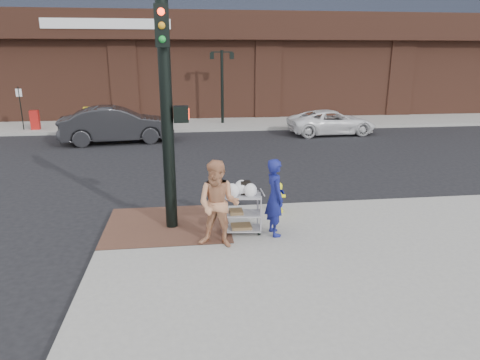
{
  "coord_description": "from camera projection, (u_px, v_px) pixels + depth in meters",
  "views": [
    {
      "loc": [
        -0.11,
        -8.39,
        3.92
      ],
      "look_at": [
        1.04,
        0.6,
        1.25
      ],
      "focal_mm": 32.0,
      "sensor_mm": 36.0,
      "label": 1
    }
  ],
  "objects": [
    {
      "name": "ground",
      "position": [
        195.0,
        246.0,
        9.1
      ],
      "size": [
        220.0,
        220.0,
        0.0
      ],
      "primitive_type": "plane",
      "color": "black",
      "rests_on": "ground"
    },
    {
      "name": "sidewalk_far",
      "position": [
        317.0,
        96.0,
        41.06
      ],
      "size": [
        65.0,
        36.0,
        0.15
      ],
      "primitive_type": "cube",
      "color": "gray",
      "rests_on": "ground"
    },
    {
      "name": "brick_curb_ramp",
      "position": [
        168.0,
        224.0,
        9.84
      ],
      "size": [
        2.8,
        2.4,
        0.01
      ],
      "primitive_type": "cube",
      "color": "#513226",
      "rests_on": "sidewalk_near"
    },
    {
      "name": "lamp_post",
      "position": [
        222.0,
        79.0,
        23.83
      ],
      "size": [
        1.32,
        0.22,
        4.0
      ],
      "color": "black",
      "rests_on": "sidewalk_far"
    },
    {
      "name": "parking_sign",
      "position": [
        21.0,
        108.0,
        21.99
      ],
      "size": [
        0.05,
        0.05,
        2.2
      ],
      "primitive_type": "cylinder",
      "color": "black",
      "rests_on": "sidewalk_far"
    },
    {
      "name": "traffic_signal_pole",
      "position": [
        168.0,
        108.0,
        8.98
      ],
      "size": [
        0.61,
        0.51,
        5.0
      ],
      "color": "black",
      "rests_on": "sidewalk_near"
    },
    {
      "name": "woman_blue",
      "position": [
        275.0,
        197.0,
        9.11
      ],
      "size": [
        0.48,
        0.66,
        1.68
      ],
      "primitive_type": "imported",
      "rotation": [
        0.0,
        0.0,
        1.71
      ],
      "color": "navy",
      "rests_on": "sidewalk_near"
    },
    {
      "name": "pedestrian_tan",
      "position": [
        218.0,
        204.0,
        8.51
      ],
      "size": [
        1.05,
        0.93,
        1.79
      ],
      "primitive_type": "imported",
      "rotation": [
        0.0,
        0.0,
        -0.34
      ],
      "color": "tan",
      "rests_on": "sidewalk_near"
    },
    {
      "name": "sedan_dark",
      "position": [
        117.0,
        125.0,
        19.58
      ],
      "size": [
        5.23,
        2.46,
        1.66
      ],
      "primitive_type": "imported",
      "rotation": [
        0.0,
        0.0,
        1.72
      ],
      "color": "#232326",
      "rests_on": "ground"
    },
    {
      "name": "minivan_white",
      "position": [
        332.0,
        122.0,
        21.69
      ],
      "size": [
        4.51,
        2.26,
        1.23
      ],
      "primitive_type": "imported",
      "rotation": [
        0.0,
        0.0,
        1.62
      ],
      "color": "white",
      "rests_on": "ground"
    },
    {
      "name": "utility_cart",
      "position": [
        241.0,
        210.0,
        9.26
      ],
      "size": [
        0.89,
        0.56,
        1.17
      ],
      "color": "#97979C",
      "rests_on": "sidewalk_near"
    },
    {
      "name": "fire_hydrant",
      "position": [
        278.0,
        197.0,
        10.54
      ],
      "size": [
        0.36,
        0.25,
        0.77
      ],
      "color": "yellow",
      "rests_on": "sidewalk_near"
    },
    {
      "name": "newsbox_red",
      "position": [
        35.0,
        120.0,
        22.26
      ],
      "size": [
        0.45,
        0.41,
        0.99
      ],
      "primitive_type": "cube",
      "rotation": [
        0.0,
        0.0,
        0.09
      ],
      "color": "#AD1813",
      "rests_on": "sidewalk_far"
    },
    {
      "name": "newsbox_yellow",
      "position": [
        88.0,
        117.0,
        23.13
      ],
      "size": [
        0.5,
        0.47,
        1.04
      ],
      "primitive_type": "cube",
      "rotation": [
        0.0,
        0.0,
        0.18
      ],
      "color": "yellow",
      "rests_on": "sidewalk_far"
    },
    {
      "name": "newsbox_blue",
      "position": [
        108.0,
        119.0,
        22.66
      ],
      "size": [
        0.5,
        0.47,
        1.0
      ],
      "primitive_type": "cube",
      "rotation": [
        0.0,
        0.0,
        -0.23
      ],
      "color": "#1936A3",
      "rests_on": "sidewalk_far"
    }
  ]
}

